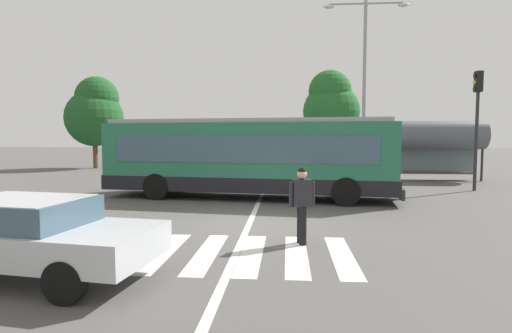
# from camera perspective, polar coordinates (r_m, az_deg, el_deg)

# --- Properties ---
(ground_plane) EXTENTS (160.00, 160.00, 0.00)m
(ground_plane) POSITION_cam_1_polar(r_m,az_deg,el_deg) (11.18, -0.23, -8.13)
(ground_plane) COLOR #514F4C
(city_transit_bus) EXTENTS (11.44, 3.97, 3.06)m
(city_transit_bus) POSITION_cam_1_polar(r_m,az_deg,el_deg) (15.78, -1.08, 1.29)
(city_transit_bus) COLOR black
(city_transit_bus) RESTS_ON ground_plane
(pedestrian_crossing_street) EXTENTS (0.57, 0.35, 1.72)m
(pedestrian_crossing_street) POSITION_cam_1_polar(r_m,az_deg,el_deg) (9.07, 6.46, -4.83)
(pedestrian_crossing_street) COLOR black
(pedestrian_crossing_street) RESTS_ON ground_plane
(foreground_sedan) EXTENTS (4.71, 2.43, 1.35)m
(foreground_sedan) POSITION_cam_1_polar(r_m,az_deg,el_deg) (7.99, -29.81, -8.07)
(foreground_sedan) COLOR black
(foreground_sedan) RESTS_ON ground_plane
(parked_car_silver) EXTENTS (2.19, 4.64, 1.35)m
(parked_car_silver) POSITION_cam_1_polar(r_m,az_deg,el_deg) (27.15, -13.11, 0.66)
(parked_car_silver) COLOR black
(parked_car_silver) RESTS_ON ground_plane
(parked_car_teal) EXTENTS (2.12, 4.61, 1.35)m
(parked_car_teal) POSITION_cam_1_polar(r_m,az_deg,el_deg) (26.22, -7.07, 0.62)
(parked_car_teal) COLOR black
(parked_car_teal) RESTS_ON ground_plane
(parked_car_blue) EXTENTS (2.12, 4.61, 1.35)m
(parked_car_blue) POSITION_cam_1_polar(r_m,az_deg,el_deg) (26.30, -1.44, 0.66)
(parked_car_blue) COLOR black
(parked_car_blue) RESTS_ON ground_plane
(parked_car_white) EXTENTS (2.17, 4.63, 1.35)m
(parked_car_white) POSITION_cam_1_polar(r_m,az_deg,el_deg) (25.62, 4.62, 0.55)
(parked_car_white) COLOR black
(parked_car_white) RESTS_ON ground_plane
(parked_car_black) EXTENTS (2.04, 4.58, 1.35)m
(parked_car_black) POSITION_cam_1_polar(r_m,az_deg,el_deg) (25.83, 10.27, 0.53)
(parked_car_black) COLOR black
(parked_car_black) RESTS_ON ground_plane
(traffic_light_far_corner) EXTENTS (0.33, 0.32, 5.23)m
(traffic_light_far_corner) POSITION_cam_1_polar(r_m,az_deg,el_deg) (20.35, 28.64, 6.76)
(traffic_light_far_corner) COLOR #28282B
(traffic_light_far_corner) RESTS_ON ground_plane
(bus_stop_shelter) EXTENTS (4.67, 1.54, 3.25)m
(bus_stop_shelter) POSITION_cam_1_polar(r_m,az_deg,el_deg) (24.04, 24.31, 3.90)
(bus_stop_shelter) COLOR #28282B
(bus_stop_shelter) RESTS_ON ground_plane
(twin_arm_street_lamp) EXTENTS (4.64, 0.32, 9.88)m
(twin_arm_street_lamp) POSITION_cam_1_polar(r_m,az_deg,el_deg) (24.02, 15.00, 12.74)
(twin_arm_street_lamp) COLOR #939399
(twin_arm_street_lamp) RESTS_ON ground_plane
(background_tree_left) EXTENTS (4.30, 4.30, 6.92)m
(background_tree_left) POSITION_cam_1_polar(r_m,az_deg,el_deg) (33.27, -21.65, 7.10)
(background_tree_left) COLOR brown
(background_tree_left) RESTS_ON ground_plane
(background_tree_right) EXTENTS (4.42, 4.42, 7.55)m
(background_tree_right) POSITION_cam_1_polar(r_m,az_deg,el_deg) (32.52, 10.48, 8.38)
(background_tree_right) COLOR brown
(background_tree_right) RESTS_ON ground_plane
(crosswalk_painted_stripes) EXTENTS (5.94, 2.95, 0.01)m
(crosswalk_painted_stripes) POSITION_cam_1_polar(r_m,az_deg,el_deg) (8.59, -6.87, -11.93)
(crosswalk_painted_stripes) COLOR silver
(crosswalk_painted_stripes) RESTS_ON ground_plane
(lane_center_line) EXTENTS (0.16, 24.00, 0.01)m
(lane_center_line) POSITION_cam_1_polar(r_m,az_deg,el_deg) (13.14, -0.16, -6.25)
(lane_center_line) COLOR silver
(lane_center_line) RESTS_ON ground_plane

